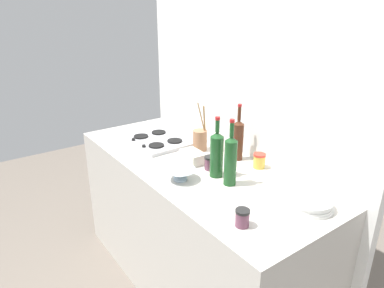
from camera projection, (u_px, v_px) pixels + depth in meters
The scene contains 14 objects.
ground_plane at pixel (192, 280), 2.41m from camera, with size 6.00×6.00×0.00m, color #6B6056.
counter_block at pixel (192, 226), 2.25m from camera, with size 1.80×0.70×0.90m, color beige.
backsplash_panel at pixel (240, 110), 2.20m from camera, with size 1.90×0.06×2.32m, color white.
stovetop_hob at pixel (158, 141), 2.39m from camera, with size 0.43×0.32×0.04m.
plate_stack at pixel (310, 203), 1.60m from camera, with size 0.21×0.21×0.05m.
wine_bottle_leftmost at pixel (238, 139), 2.09m from camera, with size 0.06×0.06×0.35m.
wine_bottle_mid_left at pixel (217, 153), 1.87m from camera, with size 0.07×0.07×0.34m.
wine_bottle_mid_right at pixel (231, 160), 1.78m from camera, with size 0.07×0.07×0.36m.
mixing_bowl at pixel (180, 174), 1.86m from camera, with size 0.17×0.17×0.06m.
butter_dish at pixel (193, 157), 2.09m from camera, with size 0.16×0.10×0.07m, color silver.
utensil_crock at pixel (200, 140), 2.25m from camera, with size 0.09×0.09×0.32m.
condiment_jar_front at pixel (210, 163), 1.99m from camera, with size 0.07×0.07×0.08m.
condiment_jar_rear at pixel (242, 218), 1.46m from camera, with size 0.06×0.06×0.08m.
condiment_jar_spare at pixel (259, 161), 2.00m from camera, with size 0.07×0.07×0.09m.
Camera 1 is at (1.54, -1.11, 1.76)m, focal length 32.38 mm.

